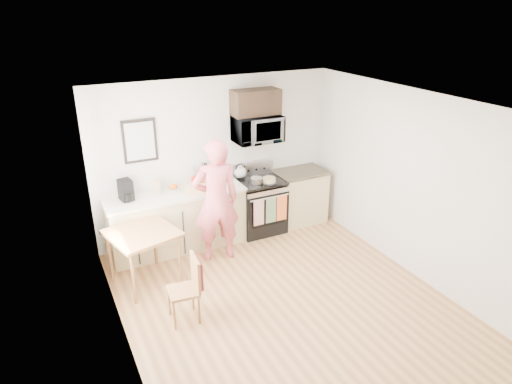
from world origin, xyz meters
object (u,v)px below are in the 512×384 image
person (216,201)px  chair (192,280)px  range (260,207)px  microwave (257,129)px  cake (269,180)px  dining_table (143,238)px

person → chair: size_ratio=2.23×
range → microwave: microwave is taller
person → chair: 1.51m
microwave → chair: 2.84m
range → chair: range is taller
cake → range: bearing=113.0°
range → dining_table: 2.26m
person → dining_table: 1.19m
microwave → person: bearing=-147.4°
microwave → cake: microwave is taller
range → person: bearing=-151.9°
dining_table → chair: 1.09m
range → microwave: (-0.00, 0.10, 1.32)m
range → microwave: size_ratio=1.53×
microwave → chair: bearing=-134.3°
range → microwave: 1.33m
dining_table → range: bearing=18.5°
microwave → person: (-0.98, -0.63, -0.81)m
range → cake: range is taller
person → cake: bearing=-153.9°
chair → cake: size_ratio=3.32×
person → cake: person is taller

